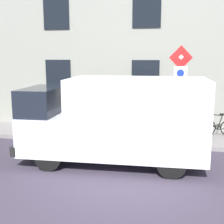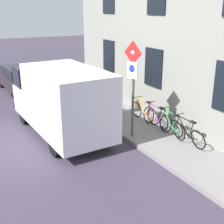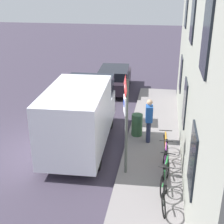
% 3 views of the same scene
% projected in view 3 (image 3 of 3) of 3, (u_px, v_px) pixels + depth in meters
% --- Properties ---
extents(ground_plane, '(80.00, 80.00, 0.00)m').
position_uv_depth(ground_plane, '(49.00, 149.00, 11.90)').
color(ground_plane, '#3A3342').
extents(sidewalk_slab, '(2.06, 15.40, 0.14)m').
position_uv_depth(sidewalk_slab, '(151.00, 156.00, 11.27)').
color(sidewalk_slab, gray).
rests_on(sidewalk_slab, ground_plane).
extents(building_facade, '(0.75, 13.40, 6.84)m').
position_uv_depth(building_facade, '(200.00, 67.00, 9.79)').
color(building_facade, gray).
rests_on(building_facade, ground_plane).
extents(sign_post_stacked, '(0.20, 0.55, 3.18)m').
position_uv_depth(sign_post_stacked, '(125.00, 111.00, 9.35)').
color(sign_post_stacked, '#474C47').
rests_on(sign_post_stacked, sidewalk_slab).
extents(delivery_van, '(2.24, 5.42, 2.50)m').
position_uv_depth(delivery_van, '(80.00, 114.00, 11.62)').
color(delivery_van, white).
rests_on(delivery_van, ground_plane).
extents(parked_hatchback, '(1.98, 4.09, 1.38)m').
position_uv_depth(parked_hatchback, '(114.00, 78.00, 18.20)').
color(parked_hatchback, '#281F28').
rests_on(parked_hatchback, ground_plane).
extents(bicycle_black, '(0.46, 1.71, 0.89)m').
position_uv_depth(bicycle_black, '(164.00, 192.00, 8.59)').
color(bicycle_black, black).
rests_on(bicycle_black, sidewalk_slab).
extents(bicycle_green, '(0.46, 1.71, 0.89)m').
position_uv_depth(bicycle_green, '(165.00, 176.00, 9.33)').
color(bicycle_green, black).
rests_on(bicycle_green, sidewalk_slab).
extents(bicycle_purple, '(0.46, 1.71, 0.89)m').
position_uv_depth(bicycle_purple, '(165.00, 162.00, 10.07)').
color(bicycle_purple, black).
rests_on(bicycle_purple, sidewalk_slab).
extents(bicycle_orange, '(0.46, 1.71, 0.89)m').
position_uv_depth(bicycle_orange, '(165.00, 149.00, 10.81)').
color(bicycle_orange, black).
rests_on(bicycle_orange, sidewalk_slab).
extents(pedestrian, '(0.30, 0.42, 1.72)m').
position_uv_depth(pedestrian, '(149.00, 119.00, 11.84)').
color(pedestrian, '#262B47').
rests_on(pedestrian, sidewalk_slab).
extents(litter_bin, '(0.44, 0.44, 0.90)m').
position_uv_depth(litter_bin, '(137.00, 125.00, 12.52)').
color(litter_bin, '#2D5133').
rests_on(litter_bin, sidewalk_slab).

